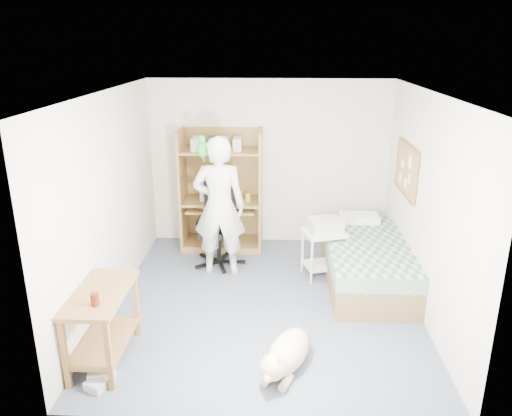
# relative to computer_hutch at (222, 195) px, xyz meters

# --- Properties ---
(floor) EXTENTS (4.00, 4.00, 0.00)m
(floor) POSITION_rel_computer_hutch_xyz_m (0.70, -1.74, -0.82)
(floor) COLOR #404857
(floor) RESTS_ON ground
(wall_back) EXTENTS (3.60, 0.02, 2.50)m
(wall_back) POSITION_rel_computer_hutch_xyz_m (0.70, 0.26, 0.43)
(wall_back) COLOR beige
(wall_back) RESTS_ON floor
(wall_right) EXTENTS (0.02, 4.00, 2.50)m
(wall_right) POSITION_rel_computer_hutch_xyz_m (2.50, -1.74, 0.43)
(wall_right) COLOR beige
(wall_right) RESTS_ON floor
(wall_left) EXTENTS (0.02, 4.00, 2.50)m
(wall_left) POSITION_rel_computer_hutch_xyz_m (-1.10, -1.74, 0.43)
(wall_left) COLOR beige
(wall_left) RESTS_ON floor
(ceiling) EXTENTS (3.60, 4.00, 0.02)m
(ceiling) POSITION_rel_computer_hutch_xyz_m (0.70, -1.74, 1.68)
(ceiling) COLOR white
(ceiling) RESTS_ON wall_back
(computer_hutch) EXTENTS (1.20, 0.63, 1.80)m
(computer_hutch) POSITION_rel_computer_hutch_xyz_m (0.00, 0.00, 0.00)
(computer_hutch) COLOR brown
(computer_hutch) RESTS_ON floor
(bed) EXTENTS (1.02, 2.02, 0.66)m
(bed) POSITION_rel_computer_hutch_xyz_m (2.00, -1.12, -0.53)
(bed) COLOR brown
(bed) RESTS_ON floor
(side_desk) EXTENTS (0.50, 1.00, 0.75)m
(side_desk) POSITION_rel_computer_hutch_xyz_m (-0.85, -2.94, -0.33)
(side_desk) COLOR brown
(side_desk) RESTS_ON floor
(corkboard) EXTENTS (0.04, 0.94, 0.66)m
(corkboard) POSITION_rel_computer_hutch_xyz_m (2.47, -0.84, 0.63)
(corkboard) COLOR brown
(corkboard) RESTS_ON wall_right
(office_chair) EXTENTS (0.64, 0.64, 1.14)m
(office_chair) POSITION_rel_computer_hutch_xyz_m (0.02, -0.61, -0.42)
(office_chair) COLOR black
(office_chair) RESTS_ON floor
(person) EXTENTS (0.69, 0.46, 1.89)m
(person) POSITION_rel_computer_hutch_xyz_m (0.07, -0.93, 0.12)
(person) COLOR silver
(person) RESTS_ON floor
(parrot) EXTENTS (0.14, 0.24, 0.38)m
(parrot) POSITION_rel_computer_hutch_xyz_m (-0.13, -0.91, 0.91)
(parrot) COLOR #148E22
(parrot) RESTS_ON person
(dog) EXTENTS (0.58, 1.01, 0.40)m
(dog) POSITION_rel_computer_hutch_xyz_m (0.94, -3.02, -0.65)
(dog) COLOR #C9B387
(dog) RESTS_ON floor
(printer_cart) EXTENTS (0.63, 0.56, 0.64)m
(printer_cart) POSITION_rel_computer_hutch_xyz_m (1.46, -0.97, -0.40)
(printer_cart) COLOR silver
(printer_cart) RESTS_ON floor
(printer) EXTENTS (0.49, 0.43, 0.18)m
(printer) POSITION_rel_computer_hutch_xyz_m (1.46, -0.97, -0.09)
(printer) COLOR #B4B4AF
(printer) RESTS_ON printer_cart
(crt_monitor) EXTENTS (0.42, 0.44, 0.38)m
(crt_monitor) POSITION_rel_computer_hutch_xyz_m (-0.11, 0.01, 0.14)
(crt_monitor) COLOR beige
(crt_monitor) RESTS_ON computer_hutch
(keyboard) EXTENTS (0.47, 0.23, 0.03)m
(keyboard) POSITION_rel_computer_hutch_xyz_m (-0.05, -0.16, -0.15)
(keyboard) COLOR beige
(keyboard) RESTS_ON computer_hutch
(pencil_cup) EXTENTS (0.08, 0.08, 0.12)m
(pencil_cup) POSITION_rel_computer_hutch_xyz_m (0.40, -0.09, -0.00)
(pencil_cup) COLOR yellow
(pencil_cup) RESTS_ON computer_hutch
(drink_glass) EXTENTS (0.08, 0.08, 0.12)m
(drink_glass) POSITION_rel_computer_hutch_xyz_m (-0.80, -3.19, -0.01)
(drink_glass) COLOR #401B0A
(drink_glass) RESTS_ON side_desk
(floor_box_a) EXTENTS (0.30, 0.26, 0.10)m
(floor_box_a) POSITION_rel_computer_hutch_xyz_m (-0.80, -3.23, -0.77)
(floor_box_a) COLOR white
(floor_box_a) RESTS_ON floor
(floor_box_b) EXTENTS (0.26, 0.28, 0.08)m
(floor_box_b) POSITION_rel_computer_hutch_xyz_m (-0.78, -3.36, -0.78)
(floor_box_b) COLOR beige
(floor_box_b) RESTS_ON floor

